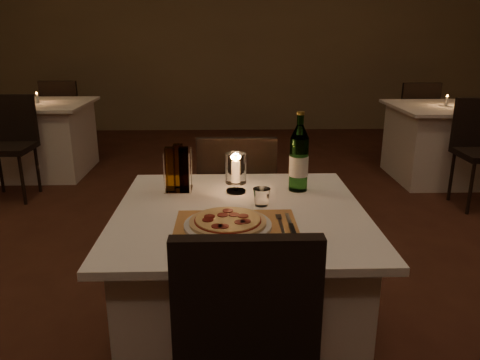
{
  "coord_description": "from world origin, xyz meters",
  "views": [
    {
      "loc": [
        0.03,
        -2.07,
        1.42
      ],
      "look_at": [
        0.08,
        -0.3,
        0.86
      ],
      "focal_mm": 35.0,
      "sensor_mm": 36.0,
      "label": 1
    }
  ],
  "objects_px": {
    "tumbler": "(262,197)",
    "neighbor_table_left": "(42,138)",
    "neighbor_table_right": "(441,143)",
    "plate": "(228,225)",
    "main_table": "(240,290)",
    "pizza": "(228,221)",
    "hurricane_candle": "(236,170)",
    "water_bottle": "(299,159)",
    "chair_far": "(236,196)"
  },
  "relations": [
    {
      "from": "plate",
      "to": "water_bottle",
      "type": "height_order",
      "value": "water_bottle"
    },
    {
      "from": "tumbler",
      "to": "plate",
      "type": "bearing_deg",
      "value": -121.08
    },
    {
      "from": "tumbler",
      "to": "neighbor_table_right",
      "type": "distance_m",
      "value": 3.37
    },
    {
      "from": "chair_far",
      "to": "water_bottle",
      "type": "relative_size",
      "value": 2.53
    },
    {
      "from": "pizza",
      "to": "plate",
      "type": "bearing_deg",
      "value": 62.78
    },
    {
      "from": "pizza",
      "to": "water_bottle",
      "type": "distance_m",
      "value": 0.54
    },
    {
      "from": "plate",
      "to": "chair_far",
      "type": "bearing_deg",
      "value": 86.8
    },
    {
      "from": "hurricane_candle",
      "to": "water_bottle",
      "type": "bearing_deg",
      "value": 4.68
    },
    {
      "from": "chair_far",
      "to": "neighbor_table_left",
      "type": "height_order",
      "value": "chair_far"
    },
    {
      "from": "chair_far",
      "to": "neighbor_table_right",
      "type": "height_order",
      "value": "chair_far"
    },
    {
      "from": "chair_far",
      "to": "hurricane_candle",
      "type": "xyz_separation_m",
      "value": [
        -0.01,
        -0.49,
        0.29
      ]
    },
    {
      "from": "neighbor_table_right",
      "to": "hurricane_candle",
      "type": "bearing_deg",
      "value": -129.81
    },
    {
      "from": "main_table",
      "to": "water_bottle",
      "type": "height_order",
      "value": "water_bottle"
    },
    {
      "from": "main_table",
      "to": "pizza",
      "type": "relative_size",
      "value": 3.57
    },
    {
      "from": "main_table",
      "to": "plate",
      "type": "relative_size",
      "value": 3.12
    },
    {
      "from": "plate",
      "to": "pizza",
      "type": "height_order",
      "value": "pizza"
    },
    {
      "from": "neighbor_table_right",
      "to": "pizza",
      "type": "bearing_deg",
      "value": -126.2
    },
    {
      "from": "main_table",
      "to": "chair_far",
      "type": "xyz_separation_m",
      "value": [
        0.0,
        0.71,
        0.18
      ]
    },
    {
      "from": "neighbor_table_left",
      "to": "hurricane_candle",
      "type": "bearing_deg",
      "value": -55.51
    },
    {
      "from": "plate",
      "to": "tumbler",
      "type": "relative_size",
      "value": 4.43
    },
    {
      "from": "main_table",
      "to": "pizza",
      "type": "xyz_separation_m",
      "value": [
        -0.05,
        -0.18,
        0.39
      ]
    },
    {
      "from": "water_bottle",
      "to": "chair_far",
      "type": "bearing_deg",
      "value": 119.6
    },
    {
      "from": "plate",
      "to": "neighbor_table_right",
      "type": "height_order",
      "value": "plate"
    },
    {
      "from": "pizza",
      "to": "neighbor_table_right",
      "type": "height_order",
      "value": "pizza"
    },
    {
      "from": "neighbor_table_right",
      "to": "neighbor_table_left",
      "type": "bearing_deg",
      "value": 175.31
    },
    {
      "from": "chair_far",
      "to": "plate",
      "type": "height_order",
      "value": "chair_far"
    },
    {
      "from": "main_table",
      "to": "tumbler",
      "type": "distance_m",
      "value": 0.42
    },
    {
      "from": "hurricane_candle",
      "to": "pizza",
      "type": "bearing_deg",
      "value": -95.32
    },
    {
      "from": "main_table",
      "to": "neighbor_table_right",
      "type": "height_order",
      "value": "same"
    },
    {
      "from": "tumbler",
      "to": "water_bottle",
      "type": "relative_size",
      "value": 0.2
    },
    {
      "from": "water_bottle",
      "to": "neighbor_table_left",
      "type": "bearing_deg",
      "value": 128.38
    },
    {
      "from": "plate",
      "to": "tumbler",
      "type": "xyz_separation_m",
      "value": [
        0.14,
        0.23,
        0.03
      ]
    },
    {
      "from": "main_table",
      "to": "hurricane_candle",
      "type": "xyz_separation_m",
      "value": [
        -0.01,
        0.22,
        0.47
      ]
    },
    {
      "from": "tumbler",
      "to": "neighbor_table_left",
      "type": "distance_m",
      "value": 3.67
    },
    {
      "from": "plate",
      "to": "neighbor_table_left",
      "type": "relative_size",
      "value": 0.32
    },
    {
      "from": "plate",
      "to": "neighbor_table_left",
      "type": "height_order",
      "value": "plate"
    },
    {
      "from": "tumbler",
      "to": "water_bottle",
      "type": "bearing_deg",
      "value": 47.04
    },
    {
      "from": "main_table",
      "to": "hurricane_candle",
      "type": "distance_m",
      "value": 0.52
    },
    {
      "from": "plate",
      "to": "main_table",
      "type": "bearing_deg",
      "value": 74.48
    },
    {
      "from": "tumbler",
      "to": "hurricane_candle",
      "type": "distance_m",
      "value": 0.21
    },
    {
      "from": "main_table",
      "to": "pizza",
      "type": "bearing_deg",
      "value": -105.54
    },
    {
      "from": "water_bottle",
      "to": "tumbler",
      "type": "bearing_deg",
      "value": -132.96
    },
    {
      "from": "chair_far",
      "to": "neighbor_table_left",
      "type": "xyz_separation_m",
      "value": [
        -1.97,
        2.35,
        -0.18
      ]
    },
    {
      "from": "plate",
      "to": "tumbler",
      "type": "distance_m",
      "value": 0.27
    },
    {
      "from": "tumbler",
      "to": "main_table",
      "type": "bearing_deg",
      "value": -149.97
    },
    {
      "from": "neighbor_table_left",
      "to": "neighbor_table_right",
      "type": "distance_m",
      "value": 4.07
    },
    {
      "from": "neighbor_table_left",
      "to": "neighbor_table_right",
      "type": "xyz_separation_m",
      "value": [
        4.05,
        -0.33,
        0.0
      ]
    },
    {
      "from": "plate",
      "to": "hurricane_candle",
      "type": "height_order",
      "value": "hurricane_candle"
    },
    {
      "from": "chair_far",
      "to": "neighbor_table_right",
      "type": "distance_m",
      "value": 2.91
    },
    {
      "from": "hurricane_candle",
      "to": "chair_far",
      "type": "bearing_deg",
      "value": 88.51
    }
  ]
}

